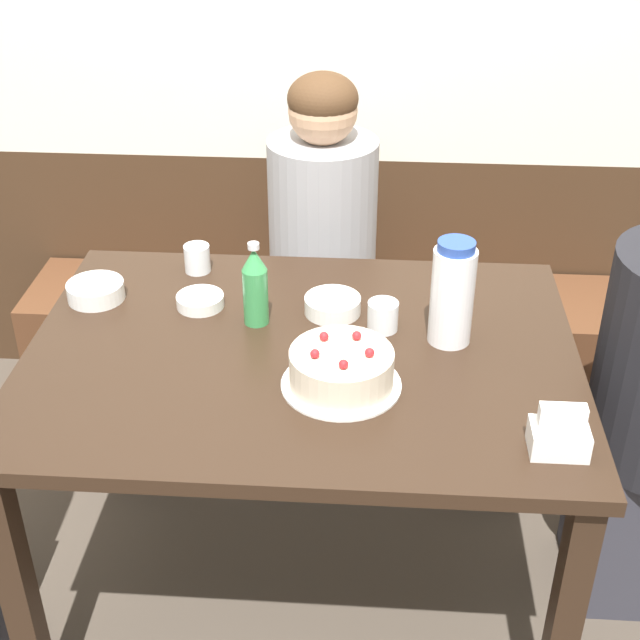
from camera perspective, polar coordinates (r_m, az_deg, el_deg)
The scene contains 14 objects.
ground_plane at distance 2.51m, azimuth -1.00°, elevation -16.75°, with size 12.00×12.00×0.00m, color #4C4238.
back_wall at distance 2.79m, azimuth 0.67°, elevation 18.59°, with size 4.80×0.04×2.50m.
bench_seat at distance 2.99m, azimuth 0.30°, elevation -1.99°, with size 1.94×0.38×0.44m.
dining_table at distance 2.06m, azimuth -1.16°, elevation -4.21°, with size 1.24×0.91×0.77m.
birthday_cake at distance 1.87m, azimuth 1.38°, elevation -3.17°, with size 0.26×0.26×0.10m.
water_pitcher at distance 2.00m, azimuth 8.47°, elevation 1.70°, with size 0.10×0.10×0.25m.
soju_bottle at distance 2.06m, azimuth -4.17°, elevation 2.21°, with size 0.06×0.06×0.21m.
napkin_holder at distance 1.76m, azimuth 15.07°, elevation -7.09°, with size 0.11×0.08×0.11m.
bowl_soup_white at distance 2.13m, azimuth 0.81°, elevation 0.96°, with size 0.14×0.14×0.04m.
bowl_rice_small at distance 2.18m, azimuth -7.67°, elevation 1.23°, with size 0.12×0.12×0.03m.
bowl_side_dish at distance 2.26m, azimuth -14.16°, elevation 1.82°, with size 0.14×0.14×0.04m.
glass_water_tall at distance 2.33m, azimuth -7.87°, elevation 3.93°, with size 0.07×0.07×0.07m.
glass_tumbler_short at distance 2.07m, azimuth 4.04°, elevation 0.27°, with size 0.07×0.07×0.07m.
person_teal_shirt at distance 2.72m, azimuth 0.24°, elevation 2.77°, with size 0.32×0.34×1.19m.
Camera 1 is at (0.16, -1.67, 1.86)m, focal length 50.00 mm.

